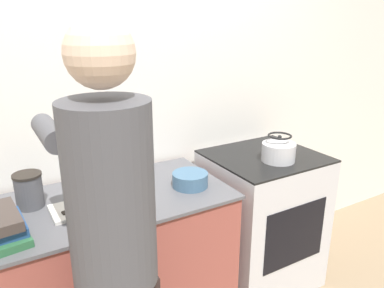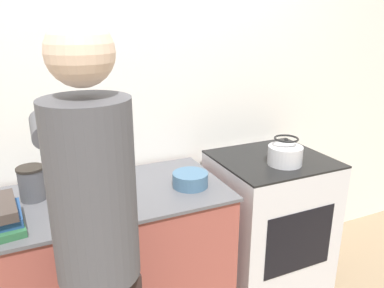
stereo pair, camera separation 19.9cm
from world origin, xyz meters
TOP-DOWN VIEW (x-y plane):
  - wall_back at (0.00, 0.71)m, footprint 8.00×0.05m
  - counter at (-0.39, 0.32)m, footprint 1.42×0.67m
  - oven at (0.74, 0.31)m, footprint 0.69×0.63m
  - person at (-0.46, -0.22)m, footprint 0.35×0.59m
  - cutting_board at (-0.45, 0.27)m, footprint 0.30×0.19m
  - knife at (-0.44, 0.26)m, footprint 0.25×0.07m
  - kettle at (0.74, 0.20)m, footprint 0.21×0.21m
  - bowl_prep at (0.13, 0.24)m, footprint 0.20×0.20m
  - canister_jar at (-0.67, 0.43)m, footprint 0.14×0.14m

SIDE VIEW (x-z plane):
  - counter at x=-0.39m, z-range 0.00..0.89m
  - oven at x=0.74m, z-range 0.00..0.93m
  - cutting_board at x=-0.45m, z-range 0.88..0.90m
  - knife at x=-0.44m, z-range 0.90..0.91m
  - bowl_prep at x=0.13m, z-range 0.88..0.96m
  - canister_jar at x=-0.67m, z-range 0.89..1.06m
  - person at x=-0.46m, z-range 0.09..1.87m
  - kettle at x=0.74m, z-range 0.92..1.09m
  - wall_back at x=0.00m, z-range 0.00..2.60m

